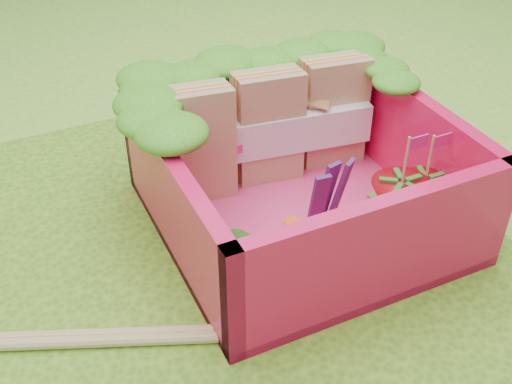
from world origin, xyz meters
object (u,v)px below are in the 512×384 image
at_px(broccoli, 236,250).
at_px(strawberry_left, 398,207).
at_px(sandwich_stack, 269,128).
at_px(strawberry_right, 422,200).
at_px(bento_box, 301,175).

bearing_deg(broccoli, strawberry_left, 0.19).
xyz_separation_m(sandwich_stack, strawberry_left, (0.33, -0.66, -0.14)).
xyz_separation_m(sandwich_stack, strawberry_right, (0.48, -0.64, -0.16)).
relative_size(sandwich_stack, strawberry_right, 2.30).
bearing_deg(sandwich_stack, strawberry_left, -63.35).
distance_m(bento_box, strawberry_right, 0.57).
xyz_separation_m(bento_box, sandwich_stack, (0.01, 0.35, 0.06)).
xyz_separation_m(broccoli, strawberry_right, (0.95, 0.02, -0.07)).
xyz_separation_m(sandwich_stack, broccoli, (-0.47, -0.66, -0.10)).
distance_m(bento_box, broccoli, 0.56).
bearing_deg(strawberry_right, strawberry_left, -174.46).
bearing_deg(sandwich_stack, bento_box, -90.96).
distance_m(sandwich_stack, broccoli, 0.82).
height_order(bento_box, broccoli, bento_box).
height_order(sandwich_stack, strawberry_left, sandwich_stack).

